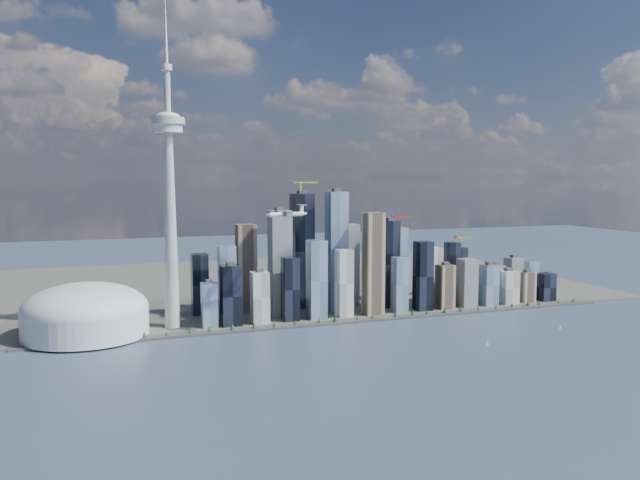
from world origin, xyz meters
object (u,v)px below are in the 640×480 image
object	(u,v)px
dome_stadium	(86,313)
sailboat_west	(487,344)
needle_tower	(170,192)
airplane	(287,214)
sailboat_east	(560,328)

from	to	relation	value
dome_stadium	sailboat_west	distance (m)	647.83
needle_tower	dome_stadium	size ratio (longest dim) A/B	2.75
airplane	sailboat_east	xyz separation A→B (m)	(458.01, -111.92, -199.87)
airplane	sailboat_east	world-z (taller)	airplane
dome_stadium	sailboat_east	xyz separation A→B (m)	(771.54, -215.77, -36.83)
needle_tower	sailboat_west	distance (m)	576.56
sailboat_west	airplane	bearing A→B (deg)	171.15
airplane	sailboat_west	world-z (taller)	airplane
sailboat_east	airplane	bearing A→B (deg)	-179.34
needle_tower	sailboat_west	xyz separation A→B (m)	(449.77, -275.58, -232.77)
dome_stadium	airplane	world-z (taller)	airplane
dome_stadium	airplane	bearing A→B (deg)	-18.33
dome_stadium	needle_tower	bearing A→B (deg)	4.09
airplane	sailboat_west	bearing A→B (deg)	-45.11
needle_tower	airplane	size ratio (longest dim) A/B	7.20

